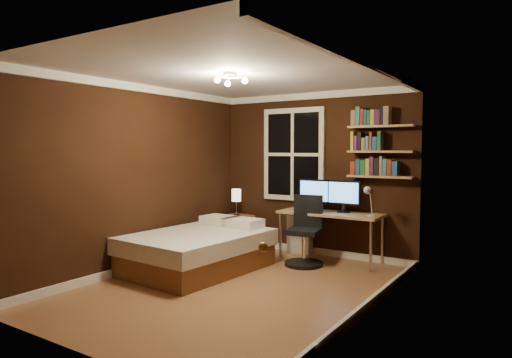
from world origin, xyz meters
The scene contains 24 objects.
floor centered at (0.00, 0.00, 0.00)m, with size 4.20×4.20×0.00m, color #8F5F39.
wall_back centered at (0.00, 2.10, 1.25)m, with size 3.20×0.04×2.50m, color black.
wall_left centered at (-1.60, 0.00, 1.25)m, with size 0.04×4.20×2.50m, color black.
wall_right centered at (1.60, 0.00, 1.25)m, with size 0.04×4.20×2.50m, color black.
ceiling centered at (0.00, 0.00, 2.50)m, with size 3.20×4.20×0.02m, color white.
window centered at (-0.35, 2.06, 1.55)m, with size 1.06×0.06×1.46m, color white.
door centered at (1.59, -1.55, 1.02)m, with size 0.03×0.82×2.05m, color black, non-canonical shape.
door_knob centered at (1.55, -1.85, 1.00)m, with size 0.06×0.06×0.06m, color gold.
ceiling_fixture centered at (0.00, -0.10, 2.40)m, with size 0.44×0.44×0.18m, color beige, non-canonical shape.
bookshelf_lower centered at (1.08, 1.98, 1.25)m, with size 0.92×0.22×0.03m, color tan.
books_row_lower centered at (1.08, 1.98, 1.38)m, with size 0.60×0.16×0.23m, color maroon, non-canonical shape.
bookshelf_middle centered at (1.08, 1.98, 1.60)m, with size 0.92×0.22×0.03m, color tan.
books_row_middle centered at (1.08, 1.98, 1.73)m, with size 0.48×0.16×0.23m, color navy, non-canonical shape.
bookshelf_upper centered at (1.08, 1.98, 1.95)m, with size 0.92×0.22×0.03m, color tan.
books_row_upper centered at (1.08, 1.98, 2.08)m, with size 0.54×0.16×0.23m, color #265A35, non-canonical shape.
bed centered at (-0.87, 0.36, 0.27)m, with size 1.47×1.96×0.64m.
nightstand centered at (-1.22, 1.72, 0.27)m, with size 0.44×0.44×0.55m, color brown.
bedside_lamp centered at (-1.22, 1.72, 0.77)m, with size 0.15×0.15×0.43m, color white, non-canonical shape.
radiator centered at (-0.19, 1.99, 0.29)m, with size 0.39×0.14×0.59m, color silver.
desk centered at (0.41, 1.80, 0.66)m, with size 1.51×0.57×0.72m.
monitor_left centered at (0.11, 1.87, 0.95)m, with size 0.50×0.12×0.47m, color black, non-canonical shape.
monitor_right centered at (0.58, 1.87, 0.95)m, with size 0.50×0.12×0.47m, color black, non-canonical shape.
desk_lamp centered at (1.05, 1.63, 0.94)m, with size 0.14×0.32×0.44m, color silver, non-canonical shape.
office_chair centered at (0.20, 1.39, 0.37)m, with size 0.54×0.54×0.98m.
Camera 1 is at (3.10, -4.31, 1.63)m, focal length 32.00 mm.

